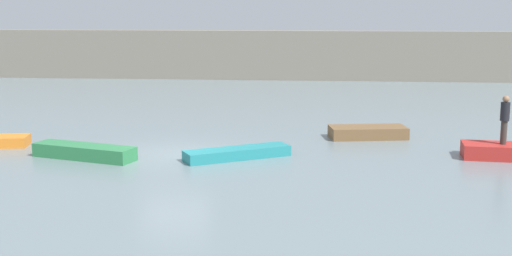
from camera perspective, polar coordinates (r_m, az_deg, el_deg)
ground_plane at (r=24.33m, az=-7.08°, el=-2.31°), size 120.00×120.00×0.00m
embankment_wall at (r=48.82m, az=-0.82°, el=6.30°), size 80.00×1.20×3.57m
rowboat_green at (r=24.32m, az=-14.57°, el=-1.99°), size 3.94×2.02×0.49m
rowboat_teal at (r=23.57m, az=-1.61°, el=-2.18°), size 3.79×2.71×0.38m
rowboat_brown at (r=27.55m, az=9.61°, el=-0.36°), size 3.29×1.81×0.48m
rowboat_red at (r=25.10m, az=20.46°, el=-1.90°), size 2.86×1.50×0.52m
person_dark_shirt at (r=24.88m, az=20.64°, el=0.87°), size 0.32×0.32×1.74m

